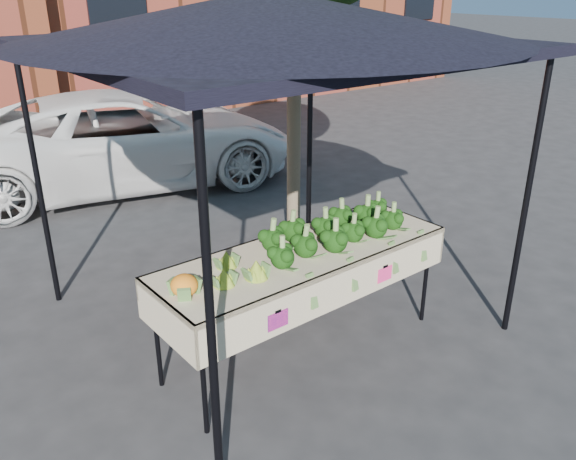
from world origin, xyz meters
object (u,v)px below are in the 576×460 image
object	(u,v)px
table	(304,302)
canopy	(270,169)
street_tree	(294,50)
vehicle	(113,9)

from	to	relation	value
table	canopy	world-z (taller)	canopy
canopy	street_tree	size ratio (longest dim) A/B	0.73
canopy	table	bearing A→B (deg)	-102.42
street_tree	table	bearing A→B (deg)	-126.28
vehicle	street_tree	size ratio (longest dim) A/B	1.13
table	canopy	bearing A→B (deg)	77.58
table	canopy	size ratio (longest dim) A/B	0.76
table	street_tree	size ratio (longest dim) A/B	0.56
canopy	street_tree	distance (m)	1.70
canopy	vehicle	bearing A→B (deg)	82.63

